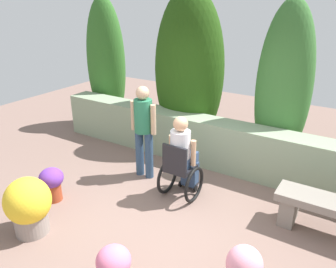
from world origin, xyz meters
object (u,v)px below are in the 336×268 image
Objects in this scene: flower_pot_red_accent at (28,205)px; person_standing_companion at (144,126)px; person_in_wheelchair at (182,160)px; flower_pot_small_foreground at (114,264)px; flower_pot_terracotta_by_wall at (52,182)px.

person_standing_companion is at bearing 79.77° from flower_pot_red_accent.
person_in_wheelchair reaches higher than flower_pot_small_foreground.
person_in_wheelchair reaches higher than flower_pot_terracotta_by_wall.
flower_pot_terracotta_by_wall is 2.02m from flower_pot_small_foreground.
person_standing_companion is at bearing 168.46° from person_in_wheelchair.
person_standing_companion is 2.01× the size of flower_pot_red_accent.
person_standing_companion reaches higher than flower_pot_red_accent.
person_in_wheelchair is at bearing 98.27° from flower_pot_small_foreground.
person_in_wheelchair is 0.83× the size of person_standing_companion.
person_standing_companion is (-0.86, 0.21, 0.30)m from person_in_wheelchair.
flower_pot_red_accent is (-0.37, -2.04, -0.51)m from person_standing_companion.
flower_pot_red_accent is (-1.23, -1.83, -0.21)m from person_in_wheelchair.
flower_pot_terracotta_by_wall is at bearing -120.28° from person_standing_companion.
flower_pot_terracotta_by_wall is 0.67× the size of flower_pot_red_accent.
person_standing_companion is 2.13m from flower_pot_red_accent.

